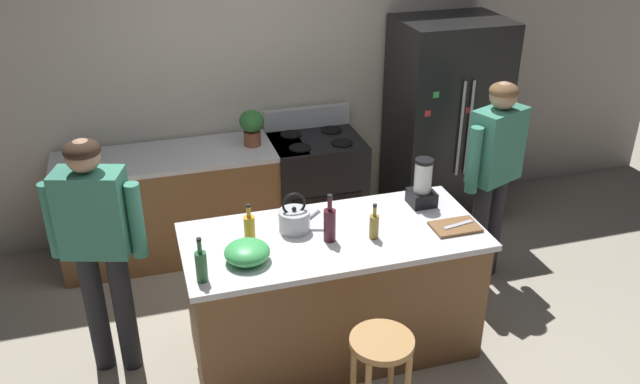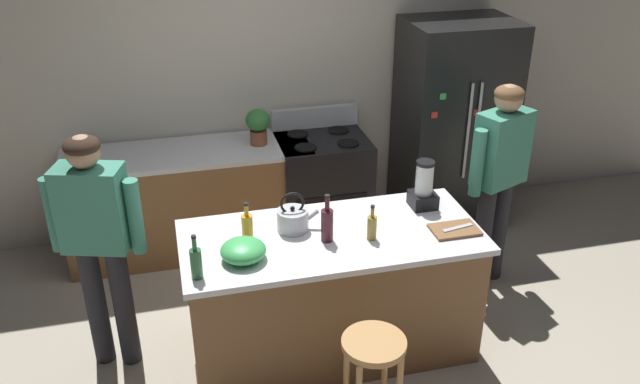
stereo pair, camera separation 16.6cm
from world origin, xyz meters
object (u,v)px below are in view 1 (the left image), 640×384
object	(u,v)px
bottle_vinegar	(374,226)
chef_knife	(458,225)
blender_appliance	(422,186)
kitchen_island	(333,292)
stove_range	(316,186)
potted_plant	(252,125)
bottle_wine	(330,224)
refrigerator	(444,124)
bottle_olive_oil	(201,265)
cutting_board	(455,227)
person_by_island_left	(97,238)
person_by_sink_right	(494,165)
tea_kettle	(295,220)
bar_stool	(381,361)
bottle_soda	(249,228)
mixing_bowl	(247,252)

from	to	relation	value
bottle_vinegar	chef_knife	distance (m)	0.57
blender_appliance	chef_knife	world-z (taller)	blender_appliance
kitchen_island	blender_appliance	world-z (taller)	blender_appliance
stove_range	potted_plant	distance (m)	0.81
bottle_wine	bottle_vinegar	size ratio (longest dim) A/B	1.34
kitchen_island	chef_knife	world-z (taller)	chef_knife
potted_plant	refrigerator	bearing A→B (deg)	-1.69
refrigerator	chef_knife	bearing A→B (deg)	-113.24
bottle_wine	bottle_olive_oil	bearing A→B (deg)	-165.37
chef_knife	kitchen_island	bearing A→B (deg)	158.36
bottle_olive_oil	cutting_board	bearing A→B (deg)	4.34
person_by_island_left	bottle_olive_oil	distance (m)	0.75
refrigerator	bottle_vinegar	size ratio (longest dim) A/B	7.78
person_by_sink_right	tea_kettle	distance (m)	1.67
stove_range	bar_stool	size ratio (longest dim) A/B	1.60
kitchen_island	bottle_soda	world-z (taller)	bottle_soda
bottle_wine	tea_kettle	world-z (taller)	bottle_wine
refrigerator	mixing_bowl	xyz separation A→B (m)	(-2.08, -1.65, 0.05)
bar_stool	mixing_bowl	world-z (taller)	mixing_bowl
person_by_sink_right	cutting_board	xyz separation A→B (m)	(-0.63, -0.64, -0.07)
potted_plant	mixing_bowl	world-z (taller)	potted_plant
bottle_vinegar	chef_knife	world-z (taller)	bottle_vinegar
blender_appliance	chef_knife	size ratio (longest dim) A/B	1.52
person_by_island_left	potted_plant	xyz separation A→B (m)	(1.21, 1.32, 0.09)
bar_stool	bottle_vinegar	xyz separation A→B (m)	(0.20, 0.67, 0.46)
bottle_olive_oil	chef_knife	size ratio (longest dim) A/B	1.25
bottle_olive_oil	bottle_vinegar	bearing A→B (deg)	8.53
chef_knife	tea_kettle	bearing A→B (deg)	154.50
bottle_soda	person_by_sink_right	bearing A→B (deg)	12.17
mixing_bowl	tea_kettle	world-z (taller)	tea_kettle
tea_kettle	chef_knife	bearing A→B (deg)	-14.78
blender_appliance	bottle_olive_oil	world-z (taller)	blender_appliance
kitchen_island	blender_appliance	bearing A→B (deg)	16.76
potted_plant	bottle_vinegar	xyz separation A→B (m)	(0.43, -1.66, -0.09)
blender_appliance	person_by_sink_right	bearing A→B (deg)	21.14
person_by_island_left	bottle_olive_oil	bearing A→B (deg)	-42.20
kitchen_island	bottle_soda	distance (m)	0.75
kitchen_island	person_by_island_left	world-z (taller)	person_by_island_left
bottle_olive_oil	tea_kettle	bearing A→B (deg)	31.55
mixing_bowl	bar_stool	bearing A→B (deg)	-46.09
stove_range	mixing_bowl	xyz separation A→B (m)	(-0.91, -1.68, 0.50)
refrigerator	mixing_bowl	size ratio (longest dim) A/B	6.77
stove_range	mixing_bowl	bearing A→B (deg)	-118.41
refrigerator	person_by_sink_right	xyz separation A→B (m)	(-0.09, -1.02, 0.06)
person_by_sink_right	bar_stool	bearing A→B (deg)	-137.23
bar_stool	tea_kettle	bearing A→B (deg)	105.79
bottle_wine	bottle_soda	world-z (taller)	bottle_wine
blender_appliance	stove_range	bearing A→B (deg)	105.58
bar_stool	bottle_wine	xyz separation A→B (m)	(-0.08, 0.72, 0.49)
person_by_island_left	bottle_wine	size ratio (longest dim) A/B	5.14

